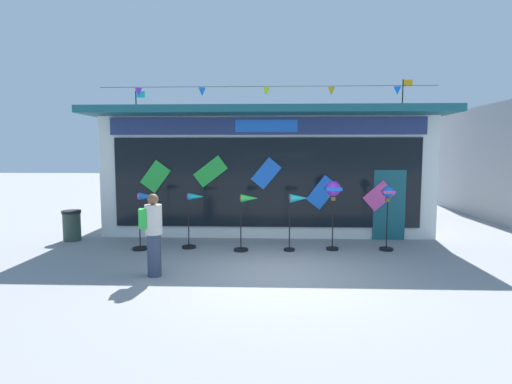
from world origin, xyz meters
name	(u,v)px	position (x,y,z in m)	size (l,w,h in m)	color
ground_plane	(278,274)	(0.00, 0.00, 0.00)	(80.00, 80.00, 0.00)	gray
kite_shop_building	(267,170)	(-0.30, 6.07, 1.89)	(10.14, 6.42, 4.97)	silver
wind_spinner_far_left	(144,215)	(-3.40, 1.95, 0.89)	(0.62, 0.39, 1.48)	black
wind_spinner_left	(193,214)	(-2.18, 2.17, 0.89)	(0.61, 0.36, 1.45)	black
wind_spinner_center_left	(246,214)	(-0.77, 1.92, 0.96)	(0.63, 0.37, 1.45)	black
wind_spinner_center_right	(297,208)	(0.50, 1.98, 1.11)	(0.62, 0.31, 1.46)	black
wind_spinner_right	(333,194)	(1.42, 2.12, 1.45)	(0.39, 0.39, 1.78)	black
wind_spinner_far_right	(388,203)	(2.80, 2.13, 1.22)	(0.34, 0.34, 1.65)	black
person_near_camera	(153,233)	(-2.52, -0.26, 0.89)	(0.47, 0.36, 1.68)	#333D56
trash_bin	(72,225)	(-5.81, 2.96, 0.44)	(0.52, 0.52, 0.86)	#2D4238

